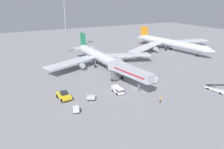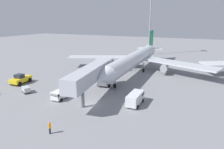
% 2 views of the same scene
% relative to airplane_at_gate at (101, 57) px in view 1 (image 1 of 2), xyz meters
% --- Properties ---
extents(ground_plane, '(300.00, 300.00, 0.00)m').
position_rel_airplane_at_gate_xyz_m(ground_plane, '(-0.41, -27.02, -4.19)').
color(ground_plane, gray).
extents(airplane_at_gate, '(47.27, 49.45, 11.59)m').
position_rel_airplane_at_gate_xyz_m(airplane_at_gate, '(0.00, 0.00, 0.00)').
color(airplane_at_gate, silver).
rests_on(airplane_at_gate, ground).
extents(jet_bridge, '(5.80, 19.18, 6.72)m').
position_rel_airplane_at_gate_xyz_m(jet_bridge, '(-1.79, -23.00, 0.80)').
color(jet_bridge, '#B2B7C1').
rests_on(jet_bridge, ground).
extents(pushback_tug, '(3.29, 5.45, 2.46)m').
position_rel_airplane_at_gate_xyz_m(pushback_tug, '(-22.83, -23.11, -3.03)').
color(pushback_tug, yellow).
rests_on(pushback_tug, ground).
extents(belt_loader_truck, '(2.38, 7.17, 3.32)m').
position_rel_airplane_at_gate_xyz_m(belt_loader_truck, '(19.76, -39.72, -3.41)').
color(belt_loader_truck, white).
rests_on(belt_loader_truck, ground).
extents(service_van_mid_left, '(2.41, 5.12, 2.24)m').
position_rel_airplane_at_gate_xyz_m(service_van_mid_left, '(7.34, -23.18, -2.91)').
color(service_van_mid_left, silver).
rests_on(service_van_mid_left, ground).
extents(service_van_far_right, '(2.38, 4.80, 1.81)m').
position_rel_airplane_at_gate_xyz_m(service_van_far_right, '(-7.29, -26.60, -3.14)').
color(service_van_far_right, white).
rests_on(service_van_far_right, ground).
extents(baggage_cart_rear_left, '(2.56, 2.15, 1.35)m').
position_rel_airplane_at_gate_xyz_m(baggage_cart_rear_left, '(-16.38, -27.31, -3.43)').
color(baggage_cart_rear_left, '#38383D').
rests_on(baggage_cart_rear_left, ground).
extents(baggage_cart_mid_right, '(2.00, 2.40, 1.40)m').
position_rel_airplane_at_gate_xyz_m(baggage_cart_mid_right, '(-22.51, -32.09, -3.41)').
color(baggage_cart_mid_right, '#38383D').
rests_on(baggage_cart_mid_right, ground).
extents(ground_crew_worker_foreground, '(0.46, 0.46, 1.86)m').
position_rel_airplane_at_gate_xyz_m(ground_crew_worker_foreground, '(-0.49, -37.82, -3.20)').
color(ground_crew_worker_foreground, '#1E2333').
rests_on(ground_crew_worker_foreground, ground).
extents(safety_cone_alpha, '(0.35, 0.35, 0.54)m').
position_rel_airplane_at_gate_xyz_m(safety_cone_alpha, '(24.92, -28.25, -3.92)').
color(safety_cone_alpha, black).
rests_on(safety_cone_alpha, ground).
extents(airplane_background, '(57.44, 52.47, 10.85)m').
position_rel_airplane_at_gate_xyz_m(airplane_background, '(46.09, 10.85, -0.20)').
color(airplane_background, silver).
rests_on(airplane_background, ground).
extents(apron_light_mast, '(2.40, 2.40, 32.50)m').
position_rel_airplane_at_gate_xyz_m(apron_light_mast, '(-4.14, 32.08, 17.55)').
color(apron_light_mast, '#93969B').
rests_on(apron_light_mast, ground).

